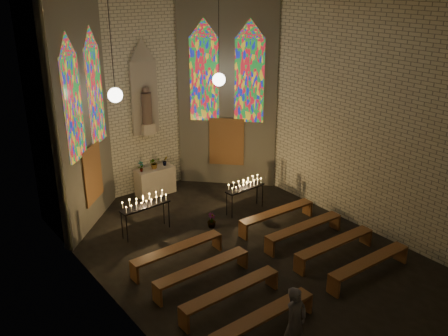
% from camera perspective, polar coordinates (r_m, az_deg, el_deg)
% --- Properties ---
extents(floor, '(12.00, 12.00, 0.00)m').
position_cam_1_polar(floor, '(14.49, 3.09, -10.10)').
color(floor, black).
rests_on(floor, ground).
extents(room, '(8.22, 12.43, 7.00)m').
position_cam_1_polar(room, '(15.56, -4.66, 7.03)').
color(room, beige).
rests_on(room, ground).
extents(altar, '(1.40, 0.60, 1.00)m').
position_cam_1_polar(altar, '(18.30, -7.86, -1.49)').
color(altar, beige).
rests_on(altar, ground).
extents(flower_vase_left, '(0.24, 0.19, 0.40)m').
position_cam_1_polar(flower_vase_left, '(17.81, -9.46, 0.18)').
color(flower_vase_left, '#4C723F').
rests_on(flower_vase_left, altar).
extents(flower_vase_center, '(0.40, 0.36, 0.41)m').
position_cam_1_polar(flower_vase_center, '(18.05, -7.97, 0.58)').
color(flower_vase_center, '#4C723F').
rests_on(flower_vase_center, altar).
extents(flower_vase_right, '(0.20, 0.16, 0.35)m').
position_cam_1_polar(flower_vase_right, '(18.27, -6.76, 0.82)').
color(flower_vase_right, '#4C723F').
rests_on(flower_vase_right, altar).
extents(aisle_flower_pot, '(0.34, 0.34, 0.48)m').
position_cam_1_polar(aisle_flower_pot, '(15.91, -1.43, -6.00)').
color(aisle_flower_pot, '#4C723F').
rests_on(aisle_flower_pot, ground).
extents(votive_stand_left, '(1.61, 0.45, 1.17)m').
position_cam_1_polar(votive_stand_left, '(15.42, -9.02, -4.04)').
color(votive_stand_left, black).
rests_on(votive_stand_left, ground).
extents(votive_stand_right, '(1.49, 0.42, 1.08)m').
position_cam_1_polar(votive_stand_right, '(16.68, 2.43, -2.05)').
color(votive_stand_right, black).
rests_on(votive_stand_right, ground).
extents(pew_left_0, '(2.79, 0.44, 0.53)m').
position_cam_1_polar(pew_left_0, '(14.00, -5.32, -9.32)').
color(pew_left_0, brown).
rests_on(pew_left_0, ground).
extents(pew_right_0, '(2.79, 0.44, 0.53)m').
position_cam_1_polar(pew_right_0, '(15.98, 6.07, -5.21)').
color(pew_right_0, brown).
rests_on(pew_right_0, ground).
extents(pew_left_1, '(2.79, 0.44, 0.53)m').
position_cam_1_polar(pew_left_1, '(13.14, -2.50, -11.50)').
color(pew_left_1, brown).
rests_on(pew_left_1, ground).
extents(pew_right_1, '(2.79, 0.44, 0.53)m').
position_cam_1_polar(pew_right_1, '(15.23, 9.14, -6.80)').
color(pew_right_1, brown).
rests_on(pew_right_1, ground).
extents(pew_left_2, '(2.79, 0.44, 0.53)m').
position_cam_1_polar(pew_left_2, '(12.34, 0.76, -13.94)').
color(pew_left_2, brown).
rests_on(pew_left_2, ground).
extents(pew_right_2, '(2.79, 0.44, 0.53)m').
position_cam_1_polar(pew_right_2, '(14.54, 12.54, -8.52)').
color(pew_right_2, brown).
rests_on(pew_right_2, ground).
extents(pew_left_3, '(2.79, 0.44, 0.53)m').
position_cam_1_polar(pew_left_3, '(11.60, 4.53, -16.65)').
color(pew_left_3, brown).
rests_on(pew_left_3, ground).
extents(pew_right_3, '(2.79, 0.44, 0.53)m').
position_cam_1_polar(pew_right_3, '(13.92, 16.29, -10.38)').
color(pew_right_3, brown).
rests_on(pew_right_3, ground).
extents(visitor, '(0.65, 0.48, 1.63)m').
position_cam_1_polar(visitor, '(10.92, 8.14, -17.09)').
color(visitor, '#4E4C57').
rests_on(visitor, ground).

